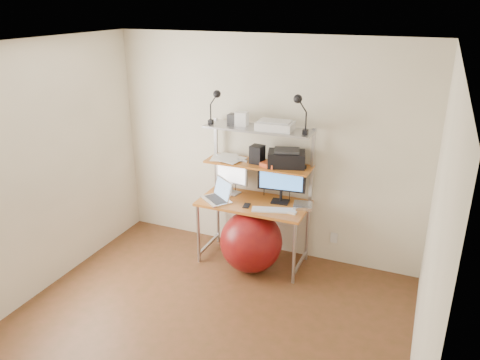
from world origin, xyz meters
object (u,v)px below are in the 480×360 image
(exercise_ball, at_px, (251,241))
(monitor_silver, at_px, (232,173))
(monitor_black, at_px, (281,179))
(printer, at_px, (286,158))
(laptop, at_px, (219,196))

(exercise_ball, bearing_deg, monitor_silver, 139.03)
(monitor_silver, distance_m, monitor_black, 0.60)
(monitor_silver, xyz_separation_m, monitor_black, (0.60, -0.02, 0.02))
(monitor_black, height_order, exercise_ball, monitor_black)
(printer, bearing_deg, exercise_ball, -144.78)
(monitor_silver, xyz_separation_m, laptop, (-0.05, -0.24, -0.20))
(printer, bearing_deg, monitor_black, -150.78)
(laptop, xyz_separation_m, printer, (0.68, 0.25, 0.45))
(monitor_black, xyz_separation_m, laptop, (-0.65, -0.21, -0.21))
(monitor_black, height_order, printer, printer)
(monitor_silver, relative_size, laptop, 1.06)
(laptop, relative_size, printer, 0.97)
(printer, relative_size, exercise_ball, 0.65)
(monitor_black, xyz_separation_m, printer, (0.04, 0.04, 0.23))
(monitor_black, distance_m, laptop, 0.71)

